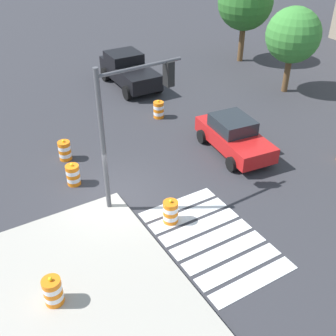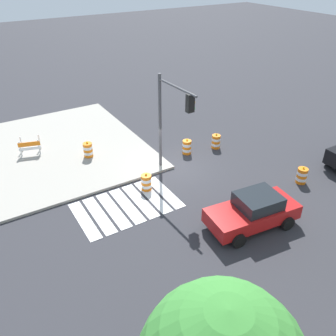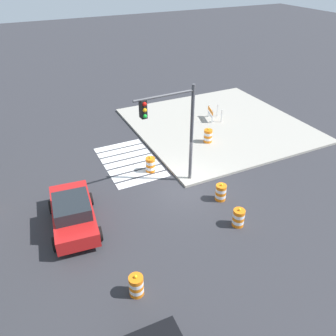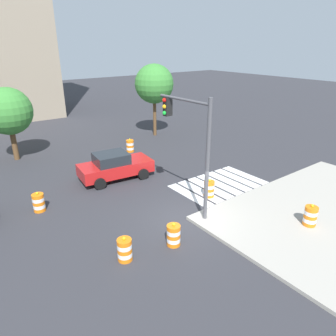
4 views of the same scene
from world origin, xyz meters
The scene contains 12 objects.
ground_plane centered at (0.00, 0.00, 0.00)m, with size 120.00×120.00×0.00m, color #2D2D33.
crosswalk_stripes centered at (4.00, 1.80, 0.01)m, with size 5.10×3.20×0.02m.
sports_car centered at (-0.39, 6.19, 0.81)m, with size 4.47×2.49×1.63m.
traffic_barrel_near_corner centered at (-1.68, -1.18, 0.45)m, with size 0.56×0.56×1.02m.
traffic_barrel_crosswalk_end centered at (-5.22, 4.94, 0.45)m, with size 0.56×0.56×1.02m.
traffic_barrel_median_near centered at (-3.72, -0.82, 0.45)m, with size 0.56×0.56×1.02m.
traffic_barrel_median_far centered at (2.88, 9.97, 0.45)m, with size 0.56×0.56×1.02m.
traffic_barrel_far_curb centered at (2.45, 1.04, 0.45)m, with size 0.56×0.56×1.02m.
traffic_barrel_on_sidewalk centered at (3.89, -3.81, 0.60)m, with size 0.56×0.56×1.02m.
traffic_light_pole centered at (0.55, 0.54, 3.91)m, with size 0.47×3.29×5.50m.
street_tree_streetside_mid centered at (-4.36, 13.36, 3.39)m, with size 3.16×3.16×4.99m.
street_tree_streetside_far centered at (6.95, 12.56, 4.42)m, with size 3.25×3.25×6.07m.
Camera 4 is at (-8.24, -9.52, 7.68)m, focal length 33.30 mm.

